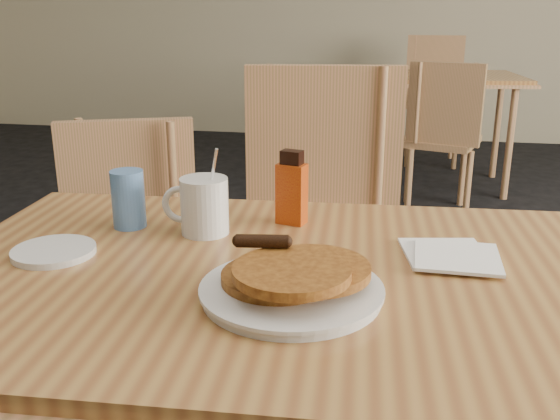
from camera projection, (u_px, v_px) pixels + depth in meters
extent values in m
cube|color=#A4743A|center=(272.00, 281.00, 1.06)|extent=(1.22, 0.85, 0.04)
cube|color=tan|center=(272.00, 289.00, 1.06)|extent=(1.26, 0.89, 0.02)
cylinder|color=tan|center=(526.00, 396.00, 1.37)|extent=(0.04, 0.04, 0.71)
cube|color=#A4743A|center=(437.00, 78.00, 4.12)|extent=(1.14, 0.83, 0.04)
cube|color=tan|center=(437.00, 80.00, 4.12)|extent=(1.18, 0.87, 0.02)
cylinder|color=tan|center=(364.00, 139.00, 4.06)|extent=(0.04, 0.04, 0.71)
cylinder|color=tan|center=(497.00, 129.00, 4.41)|extent=(0.04, 0.04, 0.71)
cube|color=tan|center=(313.00, 265.00, 1.73)|extent=(0.52, 0.52, 0.04)
cube|color=tan|center=(324.00, 152.00, 1.84)|extent=(0.46, 0.11, 0.50)
cylinder|color=tan|center=(233.00, 375.00, 1.67)|extent=(0.04, 0.04, 0.47)
cylinder|color=tan|center=(378.00, 322.00, 1.95)|extent=(0.04, 0.04, 0.47)
cube|color=tan|center=(433.00, 103.00, 4.81)|extent=(0.46, 0.46, 0.04)
cube|color=tan|center=(435.00, 67.00, 4.91)|extent=(0.44, 0.07, 0.48)
cylinder|color=tan|center=(408.00, 138.00, 4.75)|extent=(0.04, 0.04, 0.45)
cylinder|color=tan|center=(452.00, 131.00, 5.02)|extent=(0.04, 0.04, 0.45)
cube|color=tan|center=(440.00, 141.00, 3.63)|extent=(0.51, 0.51, 0.04)
cube|color=tan|center=(445.00, 104.00, 3.38)|extent=(0.40, 0.16, 0.44)
cylinder|color=tan|center=(409.00, 184.00, 3.57)|extent=(0.04, 0.04, 0.41)
cylinder|color=tan|center=(463.00, 173.00, 3.82)|extent=(0.04, 0.04, 0.41)
cube|color=tan|center=(109.00, 289.00, 1.75)|extent=(0.51, 0.51, 0.04)
cube|color=tan|center=(129.00, 192.00, 1.84)|extent=(0.38, 0.18, 0.43)
cylinder|color=tan|center=(36.00, 382.00, 1.70)|extent=(0.04, 0.04, 0.40)
cylinder|color=tan|center=(185.00, 335.00, 1.94)|extent=(0.04, 0.04, 0.40)
cylinder|color=silver|center=(291.00, 292.00, 0.95)|extent=(0.27, 0.27, 0.02)
cylinder|color=silver|center=(291.00, 288.00, 0.95)|extent=(0.28, 0.28, 0.01)
cylinder|color=#9F6221|center=(278.00, 277.00, 0.96)|extent=(0.17, 0.17, 0.01)
cylinder|color=#9F6221|center=(313.00, 269.00, 0.95)|extent=(0.18, 0.18, 0.01)
cylinder|color=#9F6221|center=(292.00, 272.00, 0.91)|extent=(0.17, 0.17, 0.01)
cylinder|color=black|center=(262.00, 241.00, 0.97)|extent=(0.08, 0.03, 0.02)
cylinder|color=silver|center=(205.00, 206.00, 1.21)|extent=(0.09, 0.09, 0.11)
torus|color=silver|center=(181.00, 205.00, 1.21)|extent=(0.08, 0.01, 0.08)
cylinder|color=black|center=(204.00, 183.00, 1.19)|extent=(0.08, 0.08, 0.01)
cylinder|color=white|center=(210.00, 187.00, 1.19)|extent=(0.05, 0.04, 0.16)
cube|color=maroon|center=(292.00, 194.00, 1.26)|extent=(0.06, 0.05, 0.12)
cube|color=black|center=(292.00, 157.00, 1.24)|extent=(0.05, 0.04, 0.03)
cube|color=white|center=(445.00, 254.00, 1.11)|extent=(0.17, 0.17, 0.01)
cube|color=white|center=(457.00, 257.00, 1.08)|extent=(0.15, 0.15, 0.01)
cylinder|color=#517FBF|center=(128.00, 199.00, 1.24)|extent=(0.08, 0.08, 0.12)
cylinder|color=silver|center=(54.00, 251.00, 1.11)|extent=(0.18, 0.18, 0.01)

